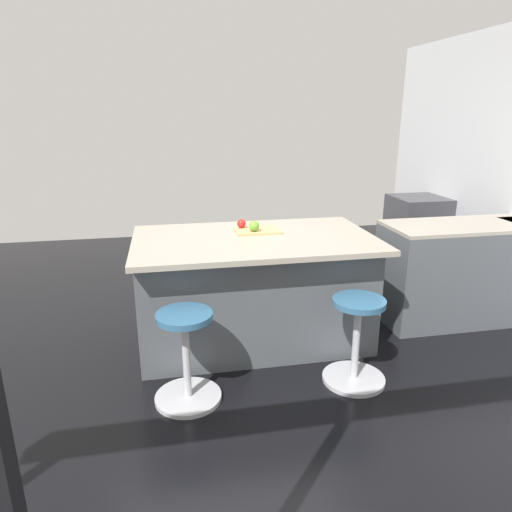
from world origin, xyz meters
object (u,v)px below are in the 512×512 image
object	(u,v)px
stool_middle	(186,360)
apple_red	(241,224)
oven_range	(416,232)
kitchen_island	(254,289)
apple_green	(254,226)
stool_by_window	(356,343)
cutting_board	(258,231)

from	to	relation	value
stool_middle	apple_red	xyz separation A→B (m)	(-0.52, -0.92, 0.66)
oven_range	kitchen_island	size ratio (longest dim) A/B	0.47
kitchen_island	apple_red	distance (m)	0.54
kitchen_island	stool_middle	world-z (taller)	kitchen_island
oven_range	kitchen_island	distance (m)	2.73
apple_green	apple_red	world-z (taller)	apple_green
stool_by_window	cutting_board	bearing A→B (deg)	-57.96
oven_range	cutting_board	bearing A→B (deg)	31.98
oven_range	stool_by_window	distance (m)	2.81
stool_by_window	stool_middle	distance (m)	1.16
kitchen_island	apple_red	world-z (taller)	apple_red
apple_green	apple_red	distance (m)	0.15
kitchen_island	apple_green	distance (m)	0.51
oven_range	apple_red	bearing A→B (deg)	29.19
stool_by_window	cutting_board	distance (m)	1.17
kitchen_island	stool_by_window	size ratio (longest dim) A/B	2.97
stool_middle	stool_by_window	bearing A→B (deg)	180.00
oven_range	apple_green	bearing A→B (deg)	32.39
kitchen_island	stool_by_window	xyz separation A→B (m)	(-0.58, 0.73, -0.16)
cutting_board	apple_red	distance (m)	0.15
cutting_board	stool_by_window	bearing A→B (deg)	122.04
kitchen_island	apple_green	world-z (taller)	apple_green
oven_range	stool_middle	xyz separation A→B (m)	(2.86, 2.23, -0.14)
oven_range	stool_by_window	world-z (taller)	oven_range
stool_middle	cutting_board	bearing A→B (deg)	-127.09
apple_green	oven_range	bearing A→B (deg)	-147.61
cutting_board	apple_red	xyz separation A→B (m)	(0.12, -0.08, 0.05)
kitchen_island	stool_middle	size ratio (longest dim) A/B	2.97
oven_range	stool_middle	size ratio (longest dim) A/B	1.38
kitchen_island	apple_green	bearing A→B (deg)	-103.23
oven_range	kitchen_island	world-z (taller)	kitchen_island
stool_middle	kitchen_island	bearing A→B (deg)	-128.50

